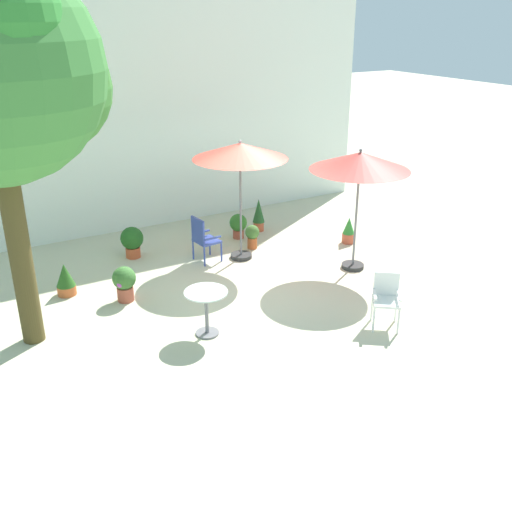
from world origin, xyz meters
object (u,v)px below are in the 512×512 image
potted_plant_6 (124,282)px  cafe_table_0 (206,305)px  patio_umbrella_1 (360,163)px  potted_plant_0 (65,280)px  patio_umbrella_0 (240,153)px  potted_plant_1 (252,235)px  patio_chair_1 (386,296)px  patio_chair_0 (203,237)px  potted_plant_5 (132,241)px  potted_plant_3 (238,225)px  potted_plant_2 (259,214)px  potted_plant_4 (349,231)px

potted_plant_6 → cafe_table_0: bearing=-66.6°
patio_umbrella_1 → potted_plant_6: patio_umbrella_1 is taller
cafe_table_0 → potted_plant_0: size_ratio=1.25×
patio_umbrella_0 → potted_plant_1: patio_umbrella_0 is taller
potted_plant_1 → patio_chair_1: bearing=-86.1°
potted_plant_6 → patio_chair_0: bearing=25.1°
patio_umbrella_1 → patio_chair_1: bearing=-115.4°
potted_plant_5 → patio_umbrella_0: bearing=-30.4°
potted_plant_0 → potted_plant_3: (4.01, 0.97, 0.02)m
potted_plant_0 → potted_plant_6: bearing=-41.5°
patio_umbrella_0 → patio_chair_1: patio_umbrella_0 is taller
potted_plant_2 → potted_plant_6: bearing=-153.3°
potted_plant_0 → potted_plant_4: bearing=-4.6°
potted_plant_0 → potted_plant_4: potted_plant_0 is taller
potted_plant_0 → potted_plant_2: bearing=14.0°
patio_chair_0 → potted_plant_2: 2.12m
potted_plant_0 → potted_plant_4: size_ratio=1.03×
potted_plant_1 → cafe_table_0: bearing=-130.4°
potted_plant_2 → potted_plant_3: size_ratio=1.37×
potted_plant_3 → potted_plant_4: bearing=-36.3°
patio_chair_1 → potted_plant_4: size_ratio=1.51×
potted_plant_0 → potted_plant_1: 3.99m
patio_chair_0 → potted_plant_3: patio_chair_0 is taller
patio_umbrella_0 → cafe_table_0: 3.54m
potted_plant_4 → potted_plant_5: 4.65m
patio_umbrella_1 → potted_plant_3: bearing=115.1°
potted_plant_0 → potted_plant_5: 1.92m
potted_plant_6 → potted_plant_5: bearing=67.7°
patio_umbrella_0 → potted_plant_0: patio_umbrella_0 is taller
potted_plant_3 → potted_plant_1: bearing=-92.4°
patio_chair_0 → potted_plant_0: 2.79m
cafe_table_0 → potted_plant_2: size_ratio=0.98×
potted_plant_2 → potted_plant_4: potted_plant_2 is taller
patio_umbrella_1 → potted_plant_4: (0.76, 1.13, -1.85)m
patio_umbrella_1 → patio_chair_0: (-2.44, 1.76, -1.60)m
potted_plant_0 → potted_plant_6: potted_plant_6 is taller
potted_plant_6 → potted_plant_1: bearing=18.2°
potted_plant_1 → potted_plant_6: bearing=-161.8°
potted_plant_1 → potted_plant_2: bearing=53.1°
potted_plant_0 → patio_chair_0: bearing=3.1°
patio_umbrella_0 → patio_chair_0: 1.85m
patio_umbrella_1 → potted_plant_5: 4.84m
potted_plant_2 → potted_plant_1: bearing=-126.9°
patio_umbrella_1 → potted_plant_5: size_ratio=3.66×
potted_plant_1 → potted_plant_2: size_ratio=0.68×
patio_umbrella_0 → potted_plant_2: (1.11, 1.22, -1.81)m
potted_plant_3 → patio_chair_1: bearing=-87.1°
cafe_table_0 → potted_plant_1: (2.37, 2.79, -0.22)m
potted_plant_1 → potted_plant_3: potted_plant_3 is taller
patio_chair_1 → potted_plant_1: patio_chair_1 is taller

